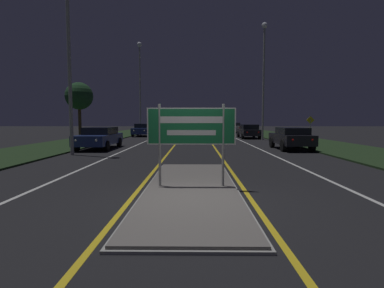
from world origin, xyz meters
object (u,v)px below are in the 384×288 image
(streetlight_right_near, at_px, (264,67))
(car_receding_0, at_px, (291,138))
(streetlight_left_near, at_px, (68,36))
(highway_sign, at_px, (191,129))
(car_receding_1, at_px, (249,131))
(car_receding_3, at_px, (208,126))
(car_receding_2, at_px, (233,127))
(warning_sign, at_px, (310,127))
(streetlight_left_far, at_px, (140,75))
(car_approaching_0, at_px, (100,137))
(car_approaching_1, at_px, (143,130))

(streetlight_right_near, xyz_separation_m, car_receding_0, (-0.24, -8.98, -5.92))
(streetlight_left_near, bearing_deg, highway_sign, -50.60)
(car_receding_1, relative_size, car_receding_3, 0.98)
(highway_sign, distance_m, car_receding_2, 36.36)
(streetlight_left_near, bearing_deg, warning_sign, 24.19)
(car_receding_3, relative_size, warning_sign, 2.30)
(streetlight_left_far, xyz_separation_m, car_approaching_0, (0.50, -17.22, -6.48))
(car_approaching_1, bearing_deg, highway_sign, -77.39)
(highway_sign, bearing_deg, car_receding_0, 60.66)
(highway_sign, distance_m, streetlight_left_far, 29.76)
(car_receding_1, distance_m, car_receding_3, 23.20)
(streetlight_left_near, distance_m, car_approaching_1, 19.15)
(highway_sign, relative_size, car_receding_2, 0.48)
(car_receding_3, bearing_deg, streetlight_left_far, -117.75)
(car_receding_2, relative_size, car_approaching_1, 1.02)
(car_receding_0, bearing_deg, car_receding_3, 96.11)
(highway_sign, bearing_deg, car_receding_2, 81.01)
(car_approaching_1, bearing_deg, car_receding_3, 66.86)
(highway_sign, bearing_deg, car_approaching_0, 118.24)
(streetlight_right_near, distance_m, car_approaching_1, 14.97)
(car_receding_0, relative_size, car_approaching_0, 0.87)
(car_approaching_1, bearing_deg, warning_sign, -38.47)
(highway_sign, height_order, warning_sign, highway_sign)
(car_receding_0, bearing_deg, car_receding_2, 90.94)
(highway_sign, distance_m, car_receding_1, 23.16)
(car_receding_2, relative_size, car_approaching_0, 1.01)
(car_receding_2, relative_size, car_receding_3, 1.02)
(car_receding_1, relative_size, car_approaching_0, 0.96)
(highway_sign, relative_size, car_receding_1, 0.51)
(highway_sign, height_order, car_receding_0, highway_sign)
(car_receding_0, height_order, car_receding_1, car_receding_1)
(streetlight_left_far, height_order, car_receding_3, streetlight_left_far)
(car_approaching_1, height_order, warning_sign, warning_sign)
(streetlight_right_near, bearing_deg, car_receding_1, 107.01)
(highway_sign, height_order, streetlight_left_far, streetlight_left_far)
(streetlight_right_near, distance_m, car_receding_3, 26.62)
(streetlight_left_far, bearing_deg, car_receding_1, -26.49)
(highway_sign, height_order, streetlight_right_near, streetlight_right_near)
(highway_sign, height_order, car_receding_3, highway_sign)
(car_receding_3, xyz_separation_m, car_approaching_0, (-8.43, -34.20, 0.02))
(car_receding_0, height_order, car_receding_2, car_receding_2)
(highway_sign, height_order, car_approaching_1, highway_sign)
(streetlight_left_near, distance_m, car_approaching_0, 6.43)
(streetlight_right_near, xyz_separation_m, car_receding_1, (-0.81, 2.65, -5.93))
(highway_sign, distance_m, car_receding_3, 45.53)
(streetlight_left_near, height_order, car_approaching_1, streetlight_left_near)
(streetlight_left_far, bearing_deg, streetlight_left_near, -89.64)
(car_receding_3, height_order, warning_sign, warning_sign)
(streetlight_left_far, height_order, car_receding_0, streetlight_left_far)
(streetlight_right_near, bearing_deg, car_receding_3, 98.74)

